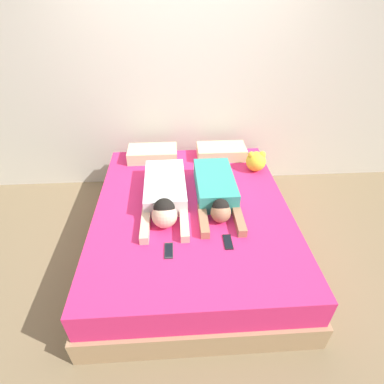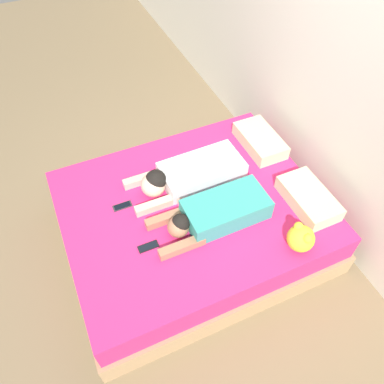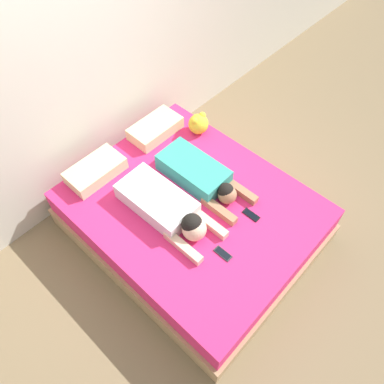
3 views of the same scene
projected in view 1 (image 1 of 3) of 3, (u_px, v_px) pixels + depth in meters
name	position (u px, v px, depth m)	size (l,w,h in m)	color
ground_plane	(192.00, 245.00, 2.99)	(12.00, 12.00, 0.00)	#7F6B4C
wall_back	(185.00, 77.00, 3.23)	(12.00, 0.06, 2.60)	beige
bed	(192.00, 226.00, 2.85)	(1.78, 2.18, 0.50)	tan
pillow_head_left	(153.00, 154.00, 3.35)	(0.54, 0.30, 0.13)	beige
pillow_head_right	(221.00, 152.00, 3.39)	(0.54, 0.30, 0.13)	beige
person_left	(165.00, 194.00, 2.69)	(0.39, 1.02, 0.24)	silver
person_right	(216.00, 190.00, 2.74)	(0.37, 0.96, 0.20)	teal
cell_phone_left	(169.00, 251.00, 2.25)	(0.06, 0.16, 0.01)	#2D2D33
cell_phone_right	(228.00, 242.00, 2.32)	(0.06, 0.16, 0.01)	black
plush_toy	(256.00, 161.00, 3.13)	(0.21, 0.21, 0.22)	yellow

